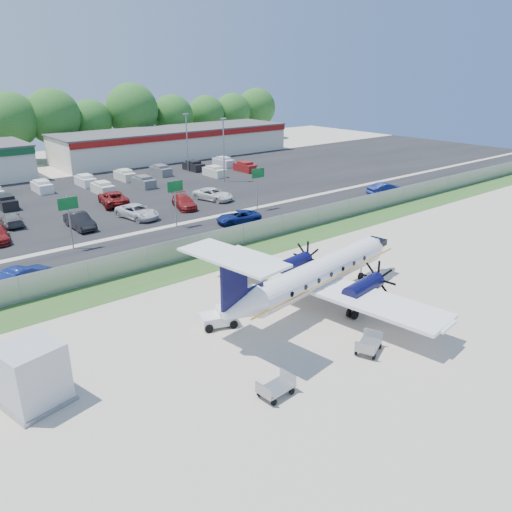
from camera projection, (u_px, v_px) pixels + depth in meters
ground at (311, 311)px, 34.19m from camera, size 170.00×170.00×0.00m
grass_verge at (212, 262)px, 42.90m from camera, size 170.00×4.00×0.02m
access_road at (171, 241)px, 47.98m from camera, size 170.00×8.00×0.02m
parking_lot at (87, 200)px, 63.24m from camera, size 170.00×32.00×0.02m
perimeter_fence at (199, 245)px, 44.00m from camera, size 120.00×0.06×1.99m
building_east at (176, 142)px, 93.63m from camera, size 44.40×12.40×5.24m
sign_left at (69, 211)px, 44.83m from camera, size 1.80×0.26×5.00m
sign_mid at (175, 193)px, 51.33m from camera, size 1.80×0.26×5.00m
sign_right at (258, 179)px, 57.82m from camera, size 1.80×0.26×5.00m
light_pole_ne at (224, 146)px, 71.75m from camera, size 0.90×0.35×9.09m
light_pole_se at (187, 138)px, 79.02m from camera, size 0.90×0.35×9.09m
tree_line at (13, 163)px, 87.94m from camera, size 112.00×6.00×14.00m
aircraft at (317, 274)px, 34.47m from camera, size 19.22×18.88×5.88m
pushback_tug at (220, 317)px, 32.15m from camera, size 2.58×2.23×1.22m
baggage_cart_near at (276, 387)px, 25.25m from camera, size 1.94×1.25×0.98m
baggage_cart_far at (369, 345)px, 29.15m from camera, size 2.21×1.81×1.00m
service_container at (33, 377)px, 24.34m from camera, size 3.45×3.45×3.20m
cone_nose at (375, 276)px, 39.38m from camera, size 0.38×0.38×0.53m
cone_port_wing at (372, 336)px, 30.51m from camera, size 0.41×0.41×0.59m
cone_starboard_wing at (234, 307)px, 34.25m from camera, size 0.35×0.35×0.49m
road_car_west at (24, 287)px, 38.03m from camera, size 5.16×3.54×1.61m
road_car_mid at (239, 223)px, 53.71m from camera, size 5.22×3.38×1.34m
road_car_east at (386, 196)px, 65.41m from camera, size 5.34×3.21×1.66m
parked_car_b at (81, 228)px, 51.90m from camera, size 1.83×4.99×1.63m
parked_car_c at (138, 218)px, 55.43m from camera, size 3.57×5.91×1.53m
parked_car_d at (184, 208)px, 59.57m from camera, size 3.41×5.52×1.49m
parked_car_e at (213, 200)px, 63.09m from camera, size 3.88×5.84×1.49m
parked_car_f at (12, 225)px, 52.95m from camera, size 2.25×4.80×1.35m
parked_car_g at (114, 205)px, 60.89m from camera, size 4.09×6.64×1.72m
far_parking_rows at (73, 193)px, 66.87m from camera, size 56.00×10.00×1.60m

